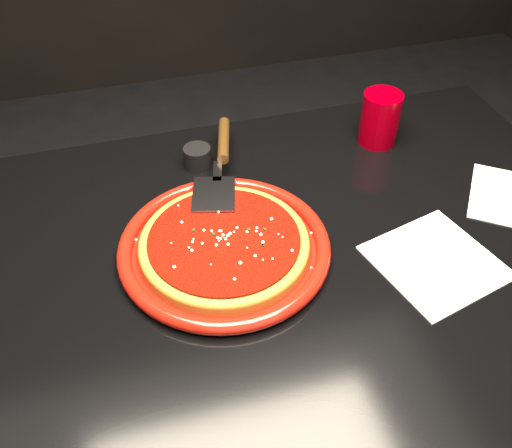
# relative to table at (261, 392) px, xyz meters

# --- Properties ---
(table) EXTENTS (1.20, 0.80, 0.75)m
(table) POSITION_rel_table_xyz_m (0.00, 0.00, 0.00)
(table) COLOR black
(table) RESTS_ON floor
(plate) EXTENTS (0.42, 0.42, 0.02)m
(plate) POSITION_rel_table_xyz_m (-0.05, 0.04, 0.39)
(plate) COLOR maroon
(plate) RESTS_ON table
(pizza_crust) EXTENTS (0.34, 0.34, 0.01)m
(pizza_crust) POSITION_rel_table_xyz_m (-0.05, 0.04, 0.39)
(pizza_crust) COLOR brown
(pizza_crust) RESTS_ON plate
(pizza_crust_rim) EXTENTS (0.34, 0.34, 0.02)m
(pizza_crust_rim) POSITION_rel_table_xyz_m (-0.05, 0.04, 0.40)
(pizza_crust_rim) COLOR brown
(pizza_crust_rim) RESTS_ON plate
(pizza_sauce) EXTENTS (0.30, 0.30, 0.01)m
(pizza_sauce) POSITION_rel_table_xyz_m (-0.05, 0.04, 0.40)
(pizza_sauce) COLOR #710E05
(pizza_sauce) RESTS_ON plate
(parmesan_dusting) EXTENTS (0.23, 0.23, 0.01)m
(parmesan_dusting) POSITION_rel_table_xyz_m (-0.05, 0.04, 0.41)
(parmesan_dusting) COLOR beige
(parmesan_dusting) RESTS_ON plate
(basil_flecks) EXTENTS (0.21, 0.21, 0.00)m
(basil_flecks) POSITION_rel_table_xyz_m (-0.05, 0.04, 0.41)
(basil_flecks) COLOR black
(basil_flecks) RESTS_ON plate
(pizza_server) EXTENTS (0.16, 0.31, 0.02)m
(pizza_server) POSITION_rel_table_xyz_m (-0.01, 0.21, 0.42)
(pizza_server) COLOR silver
(pizza_server) RESTS_ON plate
(cup) EXTENTS (0.10, 0.10, 0.10)m
(cup) POSITION_rel_table_xyz_m (0.31, 0.26, 0.43)
(cup) COLOR #81000A
(cup) RESTS_ON table
(napkin_a) EXTENTS (0.21, 0.21, 0.00)m
(napkin_a) POSITION_rel_table_xyz_m (0.26, -0.07, 0.38)
(napkin_a) COLOR silver
(napkin_a) RESTS_ON table
(ramekin) EXTENTS (0.07, 0.07, 0.04)m
(ramekin) POSITION_rel_table_xyz_m (-0.05, 0.27, 0.39)
(ramekin) COLOR black
(ramekin) RESTS_ON table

